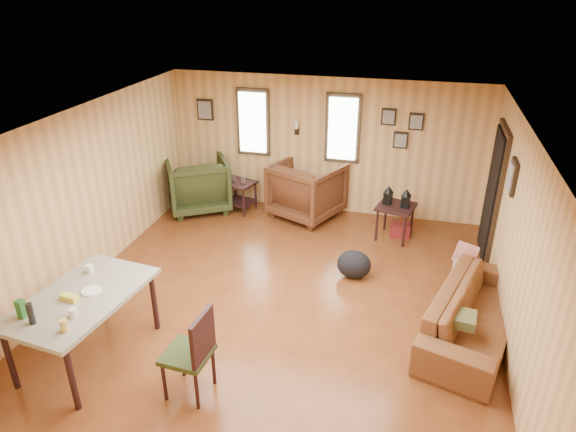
# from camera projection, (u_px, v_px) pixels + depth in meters

# --- Properties ---
(room) EXTENTS (5.54, 6.04, 2.44)m
(room) POSITION_uv_depth(u_px,v_px,m) (298.00, 211.00, 6.54)
(room) COLOR brown
(room) RESTS_ON ground
(sofa) EXTENTS (1.23, 2.24, 0.84)m
(sofa) POSITION_uv_depth(u_px,v_px,m) (477.00, 307.00, 5.99)
(sofa) COLOR brown
(sofa) RESTS_ON ground
(recliner_brown) EXTENTS (1.37, 1.34, 1.09)m
(recliner_brown) POSITION_uv_depth(u_px,v_px,m) (307.00, 187.00, 8.98)
(recliner_brown) COLOR #532C19
(recliner_brown) RESTS_ON ground
(recliner_green) EXTENTS (1.40, 1.38, 1.07)m
(recliner_green) POSITION_uv_depth(u_px,v_px,m) (197.00, 182.00, 9.25)
(recliner_green) COLOR #2C3518
(recliner_green) RESTS_ON ground
(end_table) EXTENTS (0.64, 0.61, 0.68)m
(end_table) POSITION_uv_depth(u_px,v_px,m) (239.00, 191.00, 9.26)
(end_table) COLOR black
(end_table) RESTS_ON ground
(side_table) EXTENTS (0.67, 0.67, 0.89)m
(side_table) POSITION_uv_depth(u_px,v_px,m) (396.00, 204.00, 8.18)
(side_table) COLOR black
(side_table) RESTS_ON ground
(cooler) EXTENTS (0.33, 0.25, 0.22)m
(cooler) POSITION_uv_depth(u_px,v_px,m) (400.00, 229.00, 8.47)
(cooler) COLOR maroon
(cooler) RESTS_ON ground
(backpack) EXTENTS (0.58, 0.52, 0.42)m
(backpack) POSITION_uv_depth(u_px,v_px,m) (354.00, 264.00, 7.27)
(backpack) COLOR black
(backpack) RESTS_ON ground
(sofa_pillows) EXTENTS (0.50, 1.60, 0.33)m
(sofa_pillows) POSITION_uv_depth(u_px,v_px,m) (462.00, 287.00, 6.23)
(sofa_pillows) COLOR #4C4E2B
(sofa_pillows) RESTS_ON sofa
(dining_table) EXTENTS (1.13, 1.69, 1.04)m
(dining_table) POSITION_uv_depth(u_px,v_px,m) (81.00, 302.00, 5.53)
(dining_table) COLOR gray
(dining_table) RESTS_ON ground
(dining_chair) EXTENTS (0.49, 0.49, 1.00)m
(dining_chair) POSITION_uv_depth(u_px,v_px,m) (194.00, 350.00, 5.10)
(dining_chair) COLOR #2C3518
(dining_chair) RESTS_ON ground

